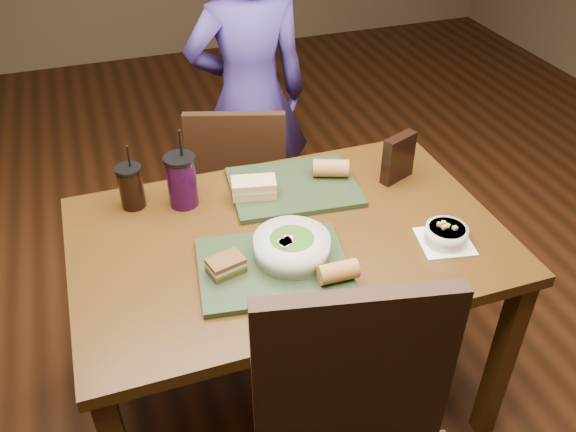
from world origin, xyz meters
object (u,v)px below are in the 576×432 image
object	(u,v)px
tray_far	(294,187)
salad_bowl	(292,246)
diner	(250,99)
cup_cola	(131,187)
chair_far	(233,189)
chip_bag	(398,158)
sandwich_near	(226,265)
cup_berry	(182,180)
baguette_near	(338,272)
soup_bowl	(446,234)
dining_table	(288,257)
sandwich_far	(254,188)
tray_near	(273,267)
baguette_far	(331,168)

from	to	relation	value
tray_far	salad_bowl	world-z (taller)	salad_bowl
diner	cup_cola	distance (m)	0.89
chair_far	chip_bag	size ratio (longest dim) A/B	5.27
sandwich_near	cup_berry	xyz separation A→B (m)	(-0.04, 0.39, 0.05)
tray_far	cup_cola	xyz separation A→B (m)	(-0.52, 0.08, 0.06)
sandwich_near	baguette_near	bearing A→B (deg)	-24.71
chair_far	soup_bowl	distance (m)	1.02
dining_table	cup_cola	world-z (taller)	cup_cola
dining_table	soup_bowl	size ratio (longest dim) A/B	7.26
soup_bowl	dining_table	bearing A→B (deg)	156.62
sandwich_far	chip_bag	world-z (taller)	chip_bag
sandwich_near	tray_near	bearing A→B (deg)	-6.11
soup_bowl	cup_berry	distance (m)	0.84
diner	chip_bag	xyz separation A→B (m)	(0.30, -0.80, 0.10)
cup_cola	chip_bag	world-z (taller)	cup_cola
soup_bowl	baguette_near	size ratio (longest dim) A/B	1.63
baguette_near	cup_cola	distance (m)	0.74
baguette_far	cup_cola	world-z (taller)	cup_cola
soup_bowl	diner	bearing A→B (deg)	103.33
dining_table	tray_far	world-z (taller)	tray_far
tray_far	baguette_near	size ratio (longest dim) A/B	3.83
salad_bowl	sandwich_far	world-z (taller)	salad_bowl
sandwich_far	sandwich_near	bearing A→B (deg)	-118.03
salad_bowl	baguette_far	distance (m)	0.45
tray_near	cup_cola	xyz separation A→B (m)	(-0.33, 0.45, 0.06)
dining_table	cup_cola	distance (m)	0.55
sandwich_near	cup_cola	world-z (taller)	cup_cola
dining_table	salad_bowl	bearing A→B (deg)	-103.83
chair_far	tray_near	size ratio (longest dim) A/B	2.09
cup_cola	salad_bowl	bearing A→B (deg)	-47.15
dining_table	soup_bowl	distance (m)	0.49
baguette_near	baguette_far	distance (m)	0.53
soup_bowl	baguette_near	xyz separation A→B (m)	(-0.38, -0.07, 0.02)
salad_bowl	baguette_far	bearing A→B (deg)	53.41
tray_near	diner	bearing A→B (deg)	77.35
soup_bowl	cup_cola	distance (m)	0.99
dining_table	cup_cola	size ratio (longest dim) A/B	5.78
dining_table	tray_far	size ratio (longest dim) A/B	3.10
tray_near	chip_bag	size ratio (longest dim) A/B	2.52
cup_berry	baguette_far	bearing A→B (deg)	-2.85
dining_table	tray_near	bearing A→B (deg)	-123.52
chair_far	cup_berry	bearing A→B (deg)	-121.80
tray_far	baguette_far	bearing A→B (deg)	4.73
baguette_near	baguette_far	bearing A→B (deg)	69.97
dining_table	chair_far	world-z (taller)	chair_far
dining_table	baguette_near	bearing A→B (deg)	-77.39
soup_bowl	sandwich_near	bearing A→B (deg)	174.55
diner	sandwich_near	distance (m)	1.17
cup_cola	cup_berry	bearing A→B (deg)	-14.82
soup_bowl	chip_bag	size ratio (longest dim) A/B	1.07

